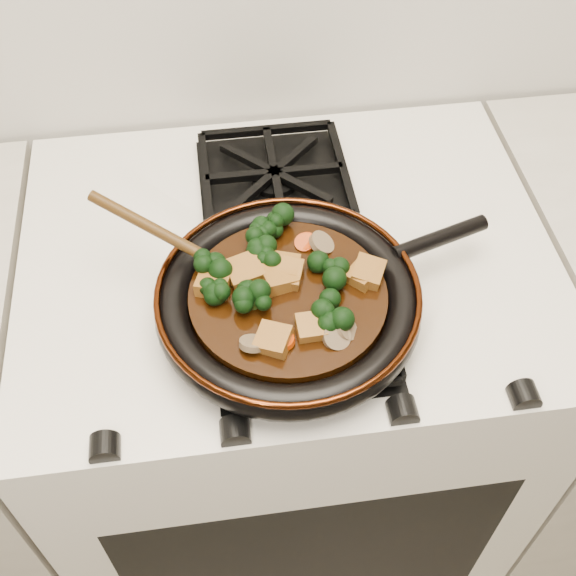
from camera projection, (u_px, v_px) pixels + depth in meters
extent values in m
cube|color=silver|center=(287.00, 409.00, 1.38)|extent=(0.76, 0.60, 0.90)
cylinder|color=black|center=(288.00, 306.00, 0.92)|extent=(0.31, 0.31, 0.01)
torus|color=black|center=(288.00, 302.00, 0.92)|extent=(0.34, 0.34, 0.04)
torus|color=#3F1909|center=(288.00, 292.00, 0.90)|extent=(0.34, 0.34, 0.01)
cylinder|color=black|center=(440.00, 238.00, 0.96)|extent=(0.14, 0.06, 0.02)
cylinder|color=black|center=(288.00, 299.00, 0.91)|extent=(0.25, 0.25, 0.02)
cube|color=brown|center=(214.00, 284.00, 0.90)|extent=(0.05, 0.05, 0.03)
cube|color=brown|center=(245.00, 272.00, 0.91)|extent=(0.05, 0.05, 0.03)
cube|color=brown|center=(368.00, 273.00, 0.91)|extent=(0.05, 0.05, 0.03)
cube|color=brown|center=(283.00, 268.00, 0.92)|extent=(0.05, 0.05, 0.02)
cube|color=brown|center=(278.00, 278.00, 0.91)|extent=(0.05, 0.05, 0.03)
cube|color=brown|center=(311.00, 328.00, 0.86)|extent=(0.04, 0.04, 0.02)
cube|color=brown|center=(273.00, 340.00, 0.85)|extent=(0.05, 0.05, 0.03)
cube|color=brown|center=(286.00, 274.00, 0.91)|extent=(0.05, 0.05, 0.03)
cube|color=brown|center=(361.00, 276.00, 0.91)|extent=(0.05, 0.05, 0.02)
cylinder|color=#B93305|center=(306.00, 242.00, 0.95)|extent=(0.03, 0.03, 0.02)
cylinder|color=#B93305|center=(305.00, 243.00, 0.95)|extent=(0.03, 0.03, 0.02)
cylinder|color=#B93305|center=(327.00, 331.00, 0.86)|extent=(0.03, 0.03, 0.02)
cylinder|color=#B93305|center=(283.00, 341.00, 0.85)|extent=(0.03, 0.03, 0.02)
cylinder|color=brown|center=(346.00, 328.00, 0.86)|extent=(0.04, 0.04, 0.03)
cylinder|color=brown|center=(252.00, 343.00, 0.85)|extent=(0.04, 0.04, 0.02)
cylinder|color=brown|center=(322.00, 243.00, 0.95)|extent=(0.04, 0.04, 0.03)
cylinder|color=brown|center=(336.00, 336.00, 0.85)|extent=(0.04, 0.04, 0.03)
ellipsoid|color=#41280D|center=(246.00, 278.00, 0.91)|extent=(0.07, 0.06, 0.02)
cylinder|color=#41280D|center=(168.00, 237.00, 0.91)|extent=(0.02, 0.02, 0.23)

